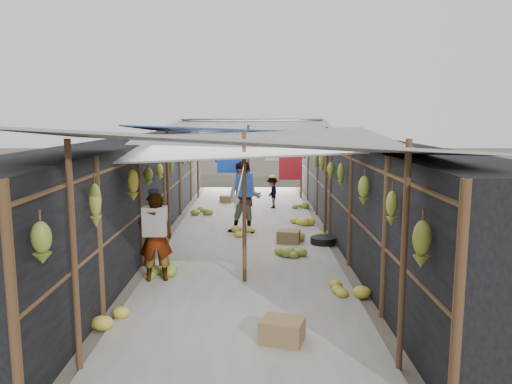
{
  "coord_description": "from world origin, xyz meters",
  "views": [
    {
      "loc": [
        0.17,
        -5.27,
        2.83
      ],
      "look_at": [
        0.2,
        5.16,
        1.25
      ],
      "focal_mm": 35.0,
      "sensor_mm": 36.0,
      "label": 1
    }
  ],
  "objects_px": {
    "vendor_elderly": "(155,237)",
    "vendor_seated": "(272,193)",
    "crate_near": "(282,331)",
    "black_basin": "(323,241)",
    "shopper_blue": "(245,198)"
  },
  "relations": [
    {
      "from": "vendor_elderly",
      "to": "vendor_seated",
      "type": "distance_m",
      "value": 7.27
    },
    {
      "from": "crate_near",
      "to": "vendor_seated",
      "type": "xyz_separation_m",
      "value": [
        0.2,
        9.29,
        0.34
      ]
    },
    {
      "from": "crate_near",
      "to": "vendor_elderly",
      "type": "xyz_separation_m",
      "value": [
        -2.05,
        2.38,
        0.63
      ]
    },
    {
      "from": "black_basin",
      "to": "shopper_blue",
      "type": "xyz_separation_m",
      "value": [
        -1.77,
        1.07,
        0.8
      ]
    },
    {
      "from": "black_basin",
      "to": "crate_near",
      "type": "bearing_deg",
      "value": -103.55
    },
    {
      "from": "crate_near",
      "to": "vendor_elderly",
      "type": "height_order",
      "value": "vendor_elderly"
    },
    {
      "from": "black_basin",
      "to": "vendor_seated",
      "type": "bearing_deg",
      "value": 102.54
    },
    {
      "from": "crate_near",
      "to": "shopper_blue",
      "type": "xyz_separation_m",
      "value": [
        -0.59,
        5.97,
        0.73
      ]
    },
    {
      "from": "shopper_blue",
      "to": "vendor_seated",
      "type": "xyz_separation_m",
      "value": [
        0.79,
        3.32,
        -0.39
      ]
    },
    {
      "from": "black_basin",
      "to": "vendor_elderly",
      "type": "height_order",
      "value": "vendor_elderly"
    },
    {
      "from": "black_basin",
      "to": "vendor_seated",
      "type": "distance_m",
      "value": 4.52
    },
    {
      "from": "shopper_blue",
      "to": "black_basin",
      "type": "bearing_deg",
      "value": -18.78
    },
    {
      "from": "crate_near",
      "to": "vendor_elderly",
      "type": "relative_size",
      "value": 0.33
    },
    {
      "from": "vendor_seated",
      "to": "crate_near",
      "type": "bearing_deg",
      "value": -10.03
    },
    {
      "from": "crate_near",
      "to": "black_basin",
      "type": "height_order",
      "value": "crate_near"
    }
  ]
}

